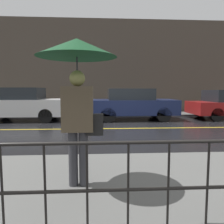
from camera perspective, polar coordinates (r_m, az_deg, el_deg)
ground_plane at (r=8.38m, az=2.58°, el=-4.33°), size 80.00×80.00×0.00m
sidewalk_near at (r=3.58m, az=11.63°, el=-17.56°), size 28.00×2.76×0.10m
sidewalk_far at (r=12.91m, az=0.41°, el=-0.56°), size 28.00×1.89×0.10m
lane_marking at (r=8.38m, az=2.58°, el=-4.30°), size 25.20×0.12×0.01m
building_storefront at (r=14.00m, az=0.10°, el=11.66°), size 28.00×0.30×5.82m
railing_foreground at (r=2.36m, az=19.35°, el=-14.38°), size 12.00×0.04×0.87m
pedestrian at (r=3.06m, az=-9.03°, el=11.27°), size 1.09×1.09×2.05m
car_white at (r=11.31m, az=-22.29°, el=1.92°), size 3.96×1.88×1.58m
car_navy at (r=10.84m, az=5.37°, el=2.13°), size 4.14×1.93×1.54m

